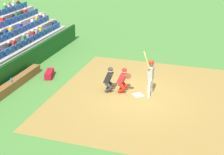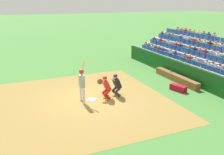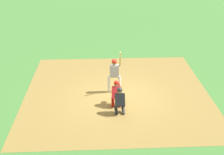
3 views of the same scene
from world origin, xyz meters
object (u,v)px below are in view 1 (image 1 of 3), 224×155
home_plate_marker (138,95)px  catcher_crouching (123,79)px  batter_at_plate (151,74)px  water_bottle_on_bench (11,80)px  dugout_bench (17,82)px  equipment_duffel_bag (49,74)px  home_plate_umpire (109,78)px

home_plate_marker → catcher_crouching: catcher_crouching is taller
batter_at_plate → water_bottle_on_bench: (1.40, -6.59, -0.58)m
dugout_bench → equipment_duffel_bag: bearing=146.1°
water_bottle_on_bench → equipment_duffel_bag: size_ratio=0.21×
home_plate_umpire → equipment_duffel_bag: 3.75m
catcher_crouching → water_bottle_on_bench: size_ratio=6.32×
dugout_bench → equipment_duffel_bag: dugout_bench is taller
water_bottle_on_bench → equipment_duffel_bag: 2.30m
equipment_duffel_bag → batter_at_plate: bearing=67.0°
batter_at_plate → home_plate_umpire: 2.02m
batter_at_plate → catcher_crouching: bearing=-89.3°
home_plate_marker → equipment_duffel_bag: bearing=-98.6°
home_plate_umpire → dugout_bench: size_ratio=0.32×
home_plate_marker → home_plate_umpire: home_plate_umpire is taller
batter_at_plate → dugout_bench: (0.87, -6.63, -0.91)m
catcher_crouching → home_plate_umpire: (0.10, -0.67, -0.01)m
home_plate_marker → water_bottle_on_bench: (1.27, -6.06, 0.53)m
home_plate_marker → batter_at_plate: batter_at_plate is taller
home_plate_marker → home_plate_umpire: (-0.01, -1.45, 0.69)m
home_plate_marker → dugout_bench: dugout_bench is taller
home_plate_umpire → equipment_duffel_bag: size_ratio=1.31×
home_plate_umpire → equipment_duffel_bag: bearing=-101.8°
batter_at_plate → water_bottle_on_bench: 6.76m
equipment_duffel_bag → water_bottle_on_bench: bearing=-42.1°
catcher_crouching → dugout_bench: (0.86, -5.32, -0.50)m
batter_at_plate → equipment_duffel_bag: batter_at_plate is taller
batter_at_plate → water_bottle_on_bench: batter_at_plate is taller
home_plate_marker → dugout_bench: 6.15m
dugout_bench → water_bottle_on_bench: water_bottle_on_bench is taller
dugout_bench → water_bottle_on_bench: size_ratio=19.92×
home_plate_marker → home_plate_umpire: 1.60m
home_plate_marker → batter_at_plate: size_ratio=0.19×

